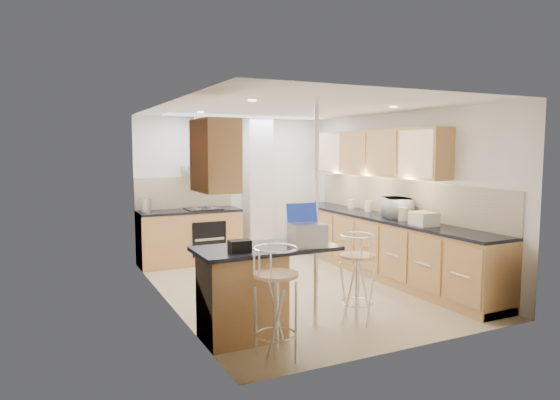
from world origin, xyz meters
name	(u,v)px	position (x,y,z in m)	size (l,w,h in m)	color
ground	(297,287)	(0.00, 0.00, 0.00)	(4.80, 4.80, 0.00)	tan
room_shell	(305,176)	(0.32, 0.38, 1.54)	(3.64, 4.84, 2.51)	white
right_counter	(383,246)	(1.50, 0.00, 0.46)	(0.63, 4.40, 0.92)	#C1834D
back_counter	(190,237)	(-0.95, 2.10, 0.46)	(1.70, 0.63, 0.92)	#C1834D
peninsula	(266,290)	(-1.12, -1.45, 0.48)	(1.47, 0.72, 0.94)	#C1834D
microwave	(397,208)	(1.59, -0.20, 1.07)	(0.54, 0.37, 0.30)	white
laptop	(307,235)	(-0.75, -1.65, 1.06)	(0.35, 0.26, 0.24)	gray
bag	(240,246)	(-1.46, -1.57, 1.00)	(0.21, 0.15, 0.11)	black
bar_stool_near	(276,303)	(-1.30, -2.06, 0.53)	(0.44, 0.44, 1.07)	tan
bar_stool_end	(357,278)	(-0.06, -1.56, 0.51)	(0.41, 0.41, 1.01)	tan
jar_a	(369,206)	(1.63, 0.58, 1.01)	(0.12, 0.12, 0.18)	white
jar_b	(351,204)	(1.63, 1.09, 1.00)	(0.11, 0.11, 0.15)	white
jar_c	(403,214)	(1.47, -0.48, 1.02)	(0.14, 0.14, 0.19)	beige
jar_d	(391,213)	(1.47, -0.21, 1.00)	(0.10, 0.10, 0.15)	white
bread_bin	(424,219)	(1.42, -0.96, 1.01)	(0.27, 0.34, 0.18)	white
kettle	(146,205)	(-1.65, 2.18, 1.03)	(0.16, 0.16, 0.22)	#B8B9BD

